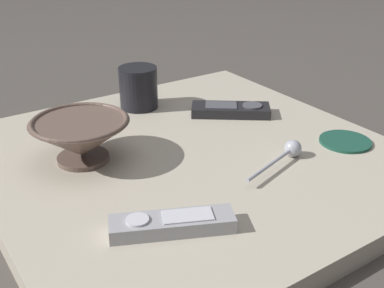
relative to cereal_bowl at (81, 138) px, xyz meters
The scene contains 8 objects.
ground_plane 0.19m from the cereal_bowl, 155.10° to the left, with size 6.00×6.00×0.00m, color #47423D.
table 0.19m from the cereal_bowl, 155.10° to the left, with size 0.66×0.66×0.03m.
cereal_bowl is the anchor object (origin of this frame).
coffee_mug 0.24m from the cereal_bowl, 140.28° to the right, with size 0.08×0.08×0.08m.
teaspoon 0.34m from the cereal_bowl, 146.94° to the left, with size 0.15×0.06×0.03m.
tv_remote_near 0.32m from the cereal_bowl, behind, with size 0.16×0.14×0.02m.
tv_remote_far 0.25m from the cereal_bowl, 94.51° to the left, with size 0.16×0.11×0.02m.
drink_coaster 0.45m from the cereal_bowl, 154.38° to the left, with size 0.09×0.09×0.01m.
Camera 1 is at (0.41, 0.61, 0.41)m, focal length 45.60 mm.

